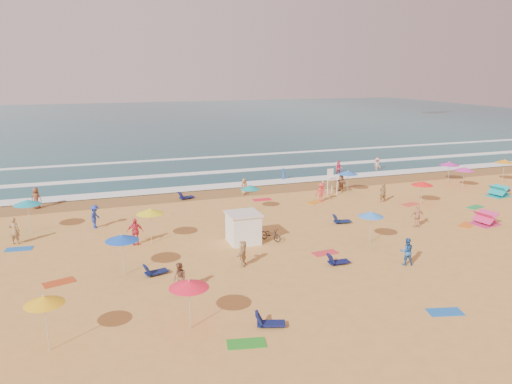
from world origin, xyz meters
name	(u,v)px	position (x,y,z in m)	size (l,w,h in m)	color
ground	(318,226)	(0.00, 0.00, 0.00)	(220.00, 220.00, 0.00)	gold
ocean	(156,121)	(0.00, 84.00, 0.00)	(220.00, 140.00, 0.18)	#0C4756
wet_sand	(262,190)	(0.00, 12.50, 0.01)	(220.00, 220.00, 0.00)	olive
surf_foam	(236,172)	(0.00, 21.32, 0.10)	(200.00, 18.70, 0.05)	white
cabana	(243,228)	(-6.59, -1.69, 1.00)	(2.00, 2.00, 2.00)	white
cabana_roof	(243,214)	(-6.59, -1.69, 2.06)	(2.20, 2.20, 0.12)	silver
bicycle	(271,234)	(-4.69, -1.99, 0.44)	(0.59, 1.69, 0.89)	black
lifeguard_stand	(330,184)	(5.42, 8.53, 1.05)	(1.20, 1.20, 2.10)	white
beach_umbrellas	(375,191)	(5.28, 0.71, 2.15)	(53.04, 23.36, 0.80)	#C62CA4
loungers	(388,230)	(4.09, -3.11, 0.17)	(45.29, 25.46, 0.34)	#0E1848
towels	(314,237)	(-1.50, -2.28, 0.01)	(38.11, 24.54, 0.03)	#B84017
popup_tents	(493,202)	(16.21, -0.64, 0.60)	(10.07, 8.51, 1.20)	#CF2E6B
beachgoers	(254,205)	(-3.62, 4.52, 0.82)	(46.29, 27.06, 2.14)	brown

